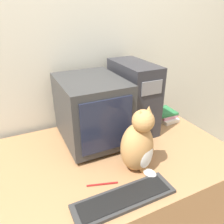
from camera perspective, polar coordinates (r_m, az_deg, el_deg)
name	(u,v)px	position (r m, az deg, el deg)	size (l,w,h in m)	color
wall_back	(76,54)	(1.61, -9.32, 14.63)	(7.00, 0.05, 2.50)	beige
desk	(109,198)	(1.60, -0.84, -21.64)	(1.47, 0.93, 0.75)	#9E7047
crt_monitor	(91,110)	(1.38, -5.39, 0.53)	(0.38, 0.49, 0.42)	#333333
computer_tower	(133,97)	(1.54, 5.50, 4.04)	(0.21, 0.42, 0.48)	#28282D
keyboard	(124,198)	(1.08, 3.23, -21.61)	(0.49, 0.14, 0.02)	#2D2D2D
cat	(139,145)	(1.16, 7.00, -8.47)	(0.29, 0.24, 0.37)	#B7844C
book_stack	(164,115)	(1.78, 13.46, -0.65)	(0.16, 0.21, 0.07)	beige
pen	(102,184)	(1.15, -2.57, -18.29)	(0.15, 0.05, 0.01)	maroon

